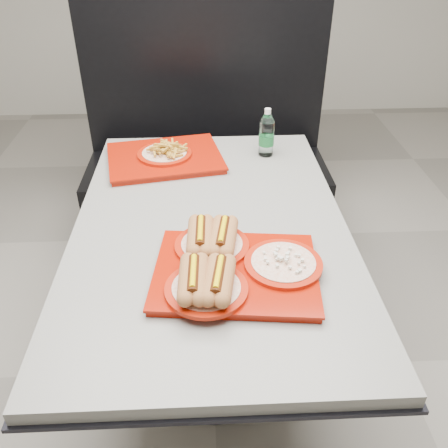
{
  "coord_description": "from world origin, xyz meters",
  "views": [
    {
      "loc": [
        -0.02,
        -1.31,
        1.63
      ],
      "look_at": [
        0.04,
        -0.13,
        0.83
      ],
      "focal_mm": 38.0,
      "sensor_mm": 36.0,
      "label": 1
    }
  ],
  "objects_px": {
    "booth_bench": "(207,166)",
    "water_bottle": "(267,135)",
    "diner_table": "(211,261)",
    "tray_near": "(229,265)",
    "tray_far": "(165,155)"
  },
  "relations": [
    {
      "from": "booth_bench",
      "to": "water_bottle",
      "type": "bearing_deg",
      "value": -67.44
    },
    {
      "from": "diner_table",
      "to": "booth_bench",
      "type": "height_order",
      "value": "booth_bench"
    },
    {
      "from": "diner_table",
      "to": "water_bottle",
      "type": "height_order",
      "value": "water_bottle"
    },
    {
      "from": "booth_bench",
      "to": "tray_far",
      "type": "relative_size",
      "value": 2.64
    },
    {
      "from": "tray_far",
      "to": "water_bottle",
      "type": "height_order",
      "value": "water_bottle"
    },
    {
      "from": "diner_table",
      "to": "tray_near",
      "type": "distance_m",
      "value": 0.34
    },
    {
      "from": "booth_bench",
      "to": "tray_near",
      "type": "distance_m",
      "value": 1.42
    },
    {
      "from": "tray_near",
      "to": "water_bottle",
      "type": "relative_size",
      "value": 2.45
    },
    {
      "from": "diner_table",
      "to": "water_bottle",
      "type": "distance_m",
      "value": 0.61
    },
    {
      "from": "booth_bench",
      "to": "tray_far",
      "type": "xyz_separation_m",
      "value": [
        -0.18,
        -0.63,
        0.37
      ]
    },
    {
      "from": "tray_near",
      "to": "water_bottle",
      "type": "height_order",
      "value": "water_bottle"
    },
    {
      "from": "water_bottle",
      "to": "booth_bench",
      "type": "bearing_deg",
      "value": 112.56
    },
    {
      "from": "booth_bench",
      "to": "tray_near",
      "type": "xyz_separation_m",
      "value": [
        0.05,
        -1.37,
        0.38
      ]
    },
    {
      "from": "diner_table",
      "to": "tray_near",
      "type": "height_order",
      "value": "tray_near"
    },
    {
      "from": "diner_table",
      "to": "booth_bench",
      "type": "relative_size",
      "value": 1.05
    }
  ]
}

